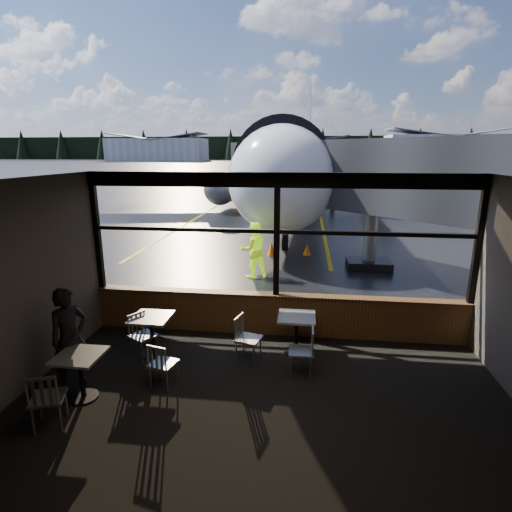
% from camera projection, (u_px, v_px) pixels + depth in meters
% --- Properties ---
extents(ground_plane, '(520.00, 520.00, 0.00)m').
position_uv_depth(ground_plane, '(305.00, 165.00, 124.02)').
color(ground_plane, black).
rests_on(ground_plane, ground).
extents(carpet_floor, '(8.00, 6.00, 0.01)m').
position_uv_depth(carpet_floor, '(260.00, 421.00, 5.93)').
color(carpet_floor, black).
rests_on(carpet_floor, ground).
extents(ceiling, '(8.00, 6.00, 0.04)m').
position_uv_depth(ceiling, '(261.00, 184.00, 5.05)').
color(ceiling, '#38332D').
rests_on(ceiling, ground).
extents(wall_back, '(8.00, 0.04, 3.50)m').
position_uv_depth(wall_back, '(208.00, 489.00, 2.61)').
color(wall_back, '#4A423B').
rests_on(wall_back, ground).
extents(window_sill, '(8.00, 0.28, 0.90)m').
position_uv_depth(window_sill, '(276.00, 315.00, 8.70)').
color(window_sill, '#57361A').
rests_on(window_sill, ground).
extents(window_header, '(8.00, 0.18, 0.30)m').
position_uv_depth(window_header, '(278.00, 180.00, 7.97)').
color(window_header, black).
rests_on(window_header, ground).
extents(mullion_left, '(0.12, 0.12, 2.60)m').
position_uv_depth(mullion_left, '(97.00, 232.00, 8.74)').
color(mullion_left, black).
rests_on(mullion_left, ground).
extents(mullion_centre, '(0.12, 0.12, 2.60)m').
position_uv_depth(mullion_centre, '(277.00, 236.00, 8.26)').
color(mullion_centre, black).
rests_on(mullion_centre, ground).
extents(mullion_right, '(0.12, 0.12, 2.60)m').
position_uv_depth(mullion_right, '(479.00, 241.00, 7.79)').
color(mullion_right, black).
rests_on(mullion_right, ground).
extents(window_transom, '(8.00, 0.10, 0.08)m').
position_uv_depth(window_transom, '(277.00, 232.00, 8.24)').
color(window_transom, black).
rests_on(window_transom, ground).
extents(airliner, '(30.67, 36.41, 10.85)m').
position_uv_depth(airliner, '(302.00, 128.00, 26.44)').
color(airliner, white).
rests_on(airliner, ground_plane).
extents(jet_bridge, '(8.79, 10.75, 4.69)m').
position_uv_depth(jet_bridge, '(399.00, 201.00, 13.07)').
color(jet_bridge, '#2E2E31').
rests_on(jet_bridge, ground_plane).
extents(cafe_table_near, '(0.72, 0.72, 0.80)m').
position_uv_depth(cafe_table_near, '(296.00, 335.00, 7.87)').
color(cafe_table_near, '#AAA69C').
rests_on(cafe_table_near, carpet_floor).
extents(cafe_table_mid, '(0.73, 0.73, 0.81)m').
position_uv_depth(cafe_table_mid, '(152.00, 336.00, 7.82)').
color(cafe_table_mid, gray).
rests_on(cafe_table_mid, carpet_floor).
extents(cafe_table_left, '(0.70, 0.70, 0.77)m').
position_uv_depth(cafe_table_left, '(82.00, 376.00, 6.43)').
color(cafe_table_left, '#AAA49C').
rests_on(cafe_table_left, carpet_floor).
extents(chair_near_e, '(0.50, 0.50, 0.90)m').
position_uv_depth(chair_near_e, '(301.00, 352.00, 7.08)').
color(chair_near_e, '#ADA89C').
rests_on(chair_near_e, carpet_floor).
extents(chair_near_w, '(0.61, 0.61, 0.91)m').
position_uv_depth(chair_near_w, '(249.00, 339.00, 7.54)').
color(chair_near_w, '#ACA79C').
rests_on(chair_near_w, carpet_floor).
extents(chair_mid_s, '(0.55, 0.55, 0.84)m').
position_uv_depth(chair_mid_s, '(163.00, 364.00, 6.74)').
color(chair_mid_s, beige).
rests_on(chair_mid_s, carpet_floor).
extents(chair_mid_w, '(0.67, 0.67, 0.89)m').
position_uv_depth(chair_mid_w, '(143.00, 336.00, 7.70)').
color(chair_mid_w, '#AAA59A').
rests_on(chair_mid_w, carpet_floor).
extents(chair_left_s, '(0.65, 0.65, 0.93)m').
position_uv_depth(chair_left_s, '(48.00, 398.00, 5.73)').
color(chair_left_s, '#ABA59A').
rests_on(chair_left_s, carpet_floor).
extents(passenger, '(0.69, 0.76, 1.75)m').
position_uv_depth(passenger, '(70.00, 338.00, 6.68)').
color(passenger, black).
rests_on(passenger, carpet_floor).
extents(ground_crew, '(1.07, 0.97, 1.78)m').
position_uv_depth(ground_crew, '(254.00, 250.00, 12.63)').
color(ground_crew, '#BFF219').
rests_on(ground_crew, ground_plane).
extents(cone_nose, '(0.32, 0.32, 0.44)m').
position_uv_depth(cone_nose, '(307.00, 249.00, 15.52)').
color(cone_nose, '#F65F07').
rests_on(cone_nose, ground_plane).
extents(cone_wing, '(0.38, 0.38, 0.53)m').
position_uv_depth(cone_wing, '(237.00, 208.00, 26.81)').
color(cone_wing, '#DE4F07').
rests_on(cone_wing, ground_plane).
extents(hangar_left, '(45.00, 18.00, 11.00)m').
position_uv_depth(hangar_left, '(158.00, 149.00, 188.67)').
color(hangar_left, silver).
rests_on(hangar_left, ground_plane).
extents(hangar_mid, '(38.00, 15.00, 10.00)m').
position_uv_depth(hangar_mid, '(306.00, 150.00, 185.17)').
color(hangar_mid, silver).
rests_on(hangar_mid, ground_plane).
extents(hangar_right, '(50.00, 20.00, 12.00)m').
position_uv_depth(hangar_right, '(447.00, 147.00, 170.97)').
color(hangar_right, silver).
rests_on(hangar_right, ground_plane).
extents(fuel_tank_a, '(8.00, 8.00, 6.00)m').
position_uv_depth(fuel_tank_a, '(242.00, 154.00, 186.40)').
color(fuel_tank_a, silver).
rests_on(fuel_tank_a, ground_plane).
extents(fuel_tank_b, '(8.00, 8.00, 6.00)m').
position_uv_depth(fuel_tank_b, '(263.00, 154.00, 185.20)').
color(fuel_tank_b, silver).
rests_on(fuel_tank_b, ground_plane).
extents(fuel_tank_c, '(8.00, 8.00, 6.00)m').
position_uv_depth(fuel_tank_c, '(284.00, 154.00, 183.99)').
color(fuel_tank_c, silver).
rests_on(fuel_tank_c, ground_plane).
extents(treeline, '(360.00, 3.00, 12.00)m').
position_uv_depth(treeline, '(307.00, 148.00, 208.91)').
color(treeline, black).
rests_on(treeline, ground_plane).
extents(cone_extra, '(0.35, 0.35, 0.48)m').
position_uv_depth(cone_extra, '(271.00, 249.00, 15.48)').
color(cone_extra, orange).
rests_on(cone_extra, ground_plane).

